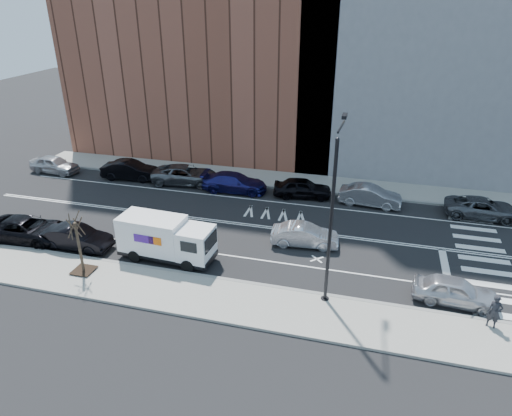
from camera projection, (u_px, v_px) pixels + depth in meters
The scene contains 24 objects.
ground at pixel (240, 224), 32.49m from camera, with size 120.00×120.00×0.00m, color black.
sidewalk_near at pixel (193, 295), 24.78m from camera, with size 44.00×3.60×0.15m, color gray.
sidewalk_far at pixel (268, 179), 40.13m from camera, with size 44.00×3.60×0.15m, color gray.
curb_near at pixel (205, 276), 26.35m from camera, with size 44.00×0.25×0.17m, color gray.
curb_far at pixel (263, 186), 38.56m from camera, with size 44.00×0.25×0.17m, color gray.
crosswalk at pixel (482, 254), 28.76m from camera, with size 3.00×14.00×0.01m, color white, non-canonical shape.
road_markings at pixel (240, 224), 32.49m from camera, with size 40.00×8.60×0.01m, color white, non-canonical shape.
bldg_brick at pixel (205, 38), 43.22m from camera, with size 26.00×10.00×22.00m, color brown.
bldg_concrete at pixel (430, 18), 37.70m from camera, with size 20.00×10.00×26.00m, color slate.
streetlight at pixel (333, 212), 22.64m from camera, with size 0.44×4.02×9.34m.
street_tree at pixel (80, 252), 26.17m from camera, with size 1.20×1.20×3.75m.
fedex_van at pixel (166, 238), 27.69m from camera, with size 6.05×2.37×2.72m.
far_parked_a at pixel (54, 164), 41.36m from camera, with size 1.84×4.56×1.55m, color #A6A5AA.
far_parked_b at pixel (130, 170), 39.92m from camera, with size 1.73×4.97×1.64m, color black.
far_parked_c at pixel (185, 175), 38.99m from camera, with size 2.63×5.70×1.58m, color #56595E.
far_parked_d at pixel (234, 182), 37.48m from camera, with size 2.17×5.34×1.55m, color navy.
far_parked_e at pixel (302, 188), 36.43m from camera, with size 1.85×4.60×1.57m, color black.
far_parked_f at pixel (370, 196), 35.04m from camera, with size 1.64×4.71×1.55m, color #A2A2A6.
far_parked_g at pixel (483, 208), 33.16m from camera, with size 2.41×5.22×1.45m, color #505358.
driving_sedan at pixel (305, 235), 29.49m from camera, with size 1.51×4.33×1.43m, color silver.
near_parked_rear_a at pixel (76, 238), 29.12m from camera, with size 1.60×4.60×1.52m, color black.
near_parked_rear_b at pixel (27, 229), 30.11m from camera, with size 2.60×5.63×1.56m, color black.
near_parked_front at pixel (456, 291), 23.97m from camera, with size 1.75×4.34×1.48m, color silver.
pedestrian at pixel (495, 312), 21.97m from camera, with size 0.65×0.42×1.77m, color black.
Camera 1 is at (8.58, -27.56, 15.01)m, focal length 32.00 mm.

